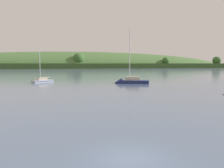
% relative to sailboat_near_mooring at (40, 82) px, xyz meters
% --- Properties ---
extents(ground, '(1400.00, 1400.00, 0.00)m').
position_rel_sailboat_near_mooring_xyz_m(ground, '(12.68, -54.69, -0.28)').
color(ground, slate).
extents(far_shoreline_hill, '(533.67, 141.12, 40.75)m').
position_rel_sailboat_near_mooring_xyz_m(far_shoreline_hill, '(13.16, 225.05, 0.07)').
color(far_shoreline_hill, '#314A21').
rests_on(far_shoreline_hill, ground).
extents(sailboat_near_mooring, '(6.70, 5.50, 10.65)m').
position_rel_sailboat_near_mooring_xyz_m(sailboat_near_mooring, '(0.00, 0.00, 0.00)').
color(sailboat_near_mooring, '#ADB2BC').
rests_on(sailboat_near_mooring, ground).
extents(sailboat_midwater_white, '(9.73, 5.32, 15.84)m').
position_rel_sailboat_near_mooring_xyz_m(sailboat_midwater_white, '(24.50, -6.97, 0.12)').
color(sailboat_midwater_white, navy).
rests_on(sailboat_midwater_white, ground).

